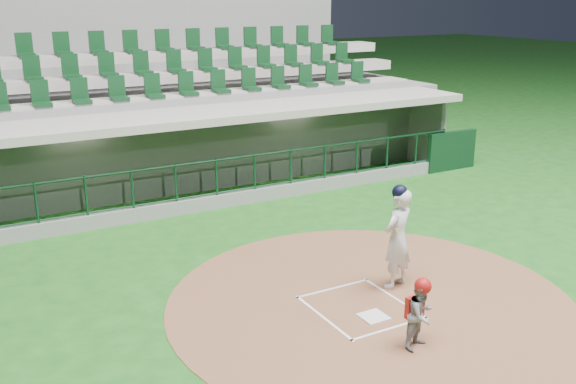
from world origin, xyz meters
name	(u,v)px	position (x,y,z in m)	size (l,w,h in m)	color
ground	(350,301)	(0.00, 0.00, 0.00)	(120.00, 120.00, 0.00)	#174E16
dirt_circle	(370,302)	(0.30, -0.20, 0.01)	(7.20, 7.20, 0.01)	brown
home_plate	(374,317)	(0.00, -0.70, 0.02)	(0.43, 0.43, 0.02)	silver
batter_box_chalk	(360,307)	(0.00, -0.30, 0.02)	(1.55, 1.80, 0.01)	white
dugout_structure	(194,155)	(0.14, 7.84, 0.96)	(16.40, 3.70, 3.00)	slate
seating_deck	(154,121)	(0.00, 10.91, 1.42)	(17.00, 6.72, 5.15)	slate
batter	(397,237)	(1.07, 0.09, 0.99)	(0.94, 0.97, 1.96)	silver
catcher	(421,313)	(0.05, -1.79, 0.58)	(0.62, 0.54, 1.15)	gray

